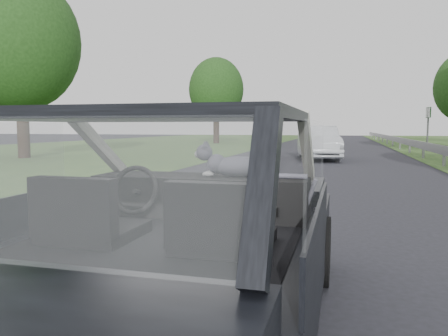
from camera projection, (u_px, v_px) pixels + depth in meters
The scene contains 10 objects.
subject_car at pixel (170, 231), 2.67m from camera, with size 1.80×4.00×1.45m, color black.
dashboard at pixel (201, 196), 3.26m from camera, with size 1.58×0.45×0.30m, color black.
driver_seat at pixel (85, 212), 2.48m from camera, with size 0.50×0.72×0.42m, color black.
passenger_seat at pixel (220, 220), 2.28m from camera, with size 0.50×0.72×0.42m, color black.
steering_wheel at pixel (134, 190), 3.08m from camera, with size 0.36×0.36×0.04m, color black.
cat at pixel (240, 165), 3.16m from camera, with size 0.59×0.18×0.26m, color slate.
other_car at pixel (318, 143), 18.30m from camera, with size 1.70×4.31×1.42m, color silver.
highway_sign at pixel (428, 129), 24.48m from camera, with size 0.10×0.99×2.46m, color #1C5724.
tree_5 at pixel (21, 69), 18.80m from camera, with size 5.08×5.08×7.70m, color #193712, non-canonical shape.
tree_6 at pixel (216, 102), 36.15m from camera, with size 4.53×4.53×6.86m, color #193712, non-canonical shape.
Camera 1 is at (1.01, -2.45, 1.36)m, focal length 35.00 mm.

